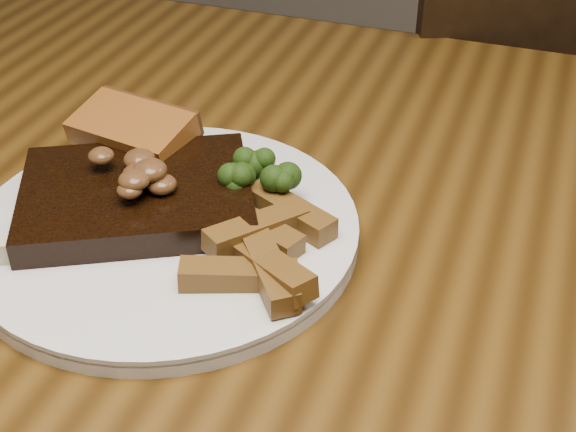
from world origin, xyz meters
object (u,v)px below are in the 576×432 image
at_px(chair_far, 511,179).
at_px(garlic_bread, 134,148).
at_px(steak, 137,198).
at_px(potato_wedges, 246,244).
at_px(dining_table, 306,328).
at_px(plate, 166,231).

height_order(chair_far, garlic_bread, chair_far).
height_order(steak, potato_wedges, steak).
distance_m(chair_far, potato_wedges, 0.77).
bearing_deg(chair_far, dining_table, 55.09).
distance_m(garlic_bread, potato_wedges, 0.18).
relative_size(dining_table, plate, 5.16).
xyz_separation_m(dining_table, garlic_bread, (-0.18, 0.05, 0.12)).
relative_size(dining_table, chair_far, 1.91).
bearing_deg(chair_far, garlic_bread, 38.42).
height_order(garlic_bread, potato_wedges, same).
bearing_deg(potato_wedges, dining_table, 53.52).
height_order(chair_far, steak, chair_far).
bearing_deg(dining_table, plate, -164.52).
height_order(dining_table, garlic_bread, garlic_bread).
relative_size(plate, potato_wedges, 2.83).
height_order(chair_far, potato_wedges, chair_far).
height_order(plate, steak, steak).
relative_size(plate, garlic_bread, 2.94).
bearing_deg(steak, potato_wedges, -41.39).
relative_size(chair_far, steak, 4.57).
bearing_deg(potato_wedges, plate, 168.75).
xyz_separation_m(steak, potato_wedges, (0.11, -0.03, -0.00)).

